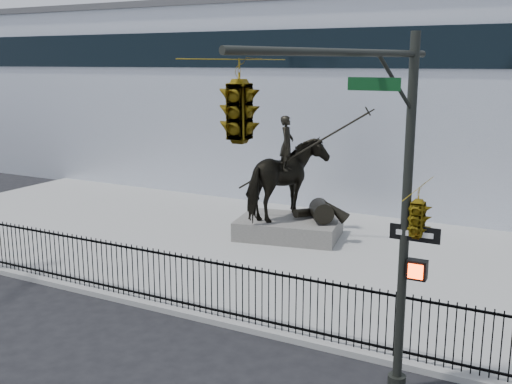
% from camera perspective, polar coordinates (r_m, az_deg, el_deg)
% --- Properties ---
extents(ground, '(120.00, 120.00, 0.00)m').
position_cam_1_polar(ground, '(15.85, -12.84, -12.09)').
color(ground, black).
rests_on(ground, ground).
extents(plaza, '(30.00, 12.00, 0.15)m').
position_cam_1_polar(plaza, '(21.22, -0.45, -5.21)').
color(plaza, '#999997').
rests_on(plaza, ground).
extents(building, '(44.00, 14.00, 9.00)m').
position_cam_1_polar(building, '(32.33, 10.67, 8.62)').
color(building, white).
rests_on(building, ground).
extents(picket_fence, '(22.10, 0.10, 1.50)m').
position_cam_1_polar(picket_fence, '(16.40, -10.13, -7.71)').
color(picket_fence, black).
rests_on(picket_fence, plaza).
extents(statue_plinth, '(4.05, 3.14, 0.68)m').
position_cam_1_polar(statue_plinth, '(22.06, 3.14, -3.42)').
color(statue_plinth, '#585650').
rests_on(statue_plinth, plaza).
extents(equestrian_statue, '(4.60, 3.29, 3.96)m').
position_cam_1_polar(equestrian_statue, '(21.63, 3.38, 1.09)').
color(equestrian_statue, black).
rests_on(equestrian_statue, statue_plinth).
extents(traffic_signal_right, '(2.17, 6.86, 7.00)m').
position_cam_1_polar(traffic_signal_right, '(9.49, 8.07, 2.41)').
color(traffic_signal_right, '#252823').
rests_on(traffic_signal_right, ground).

